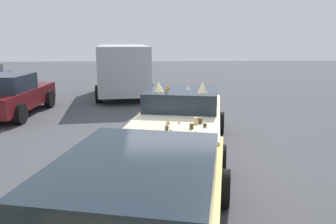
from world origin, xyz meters
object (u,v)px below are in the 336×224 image
at_px(parked_van_behind_right, 123,68).
at_px(parked_sedan_far_left, 8,95).
at_px(art_car_decorated, 181,120).
at_px(parked_sedan_row_back_center, 144,208).

bearing_deg(parked_van_behind_right, parked_sedan_far_left, 129.47).
xyz_separation_m(parked_van_behind_right, parked_sedan_far_left, (-3.68, 3.61, -0.56)).
relative_size(parked_van_behind_right, parked_sedan_far_left, 1.23).
height_order(art_car_decorated, parked_sedan_far_left, art_car_decorated).
bearing_deg(art_car_decorated, parked_sedan_far_left, -111.96).
distance_m(parked_van_behind_right, parked_sedan_far_left, 5.18).
bearing_deg(art_car_decorated, parked_sedan_row_back_center, 0.75).
height_order(parked_van_behind_right, parked_sedan_far_left, parked_van_behind_right).
relative_size(parked_sedan_far_left, parked_sedan_row_back_center, 0.85).
bearing_deg(parked_sedan_row_back_center, parked_van_behind_right, 18.65).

